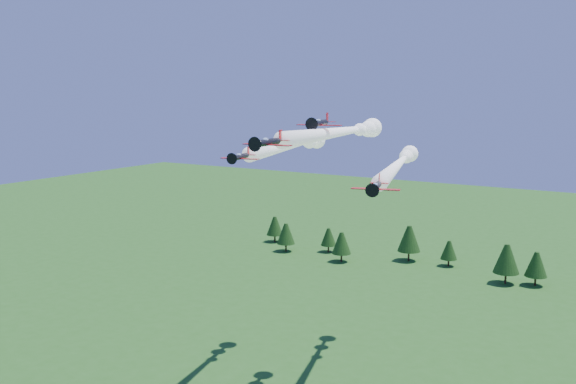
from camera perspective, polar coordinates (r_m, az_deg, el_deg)
The scene contains 5 objects.
plane_lead at distance 111.90m, azimuth 4.92°, elevation 5.39°, with size 8.32×47.77×3.70m.
plane_left at distance 126.86m, azimuth 0.56°, elevation 4.28°, with size 13.10×45.23×3.70m.
plane_right at distance 126.94m, azimuth 9.85°, elevation 2.53°, with size 19.54×56.29×3.70m.
plane_slot at distance 104.74m, azimuth 2.84°, elevation 6.14°, with size 7.53×8.22×2.63m.
treeline at distance 207.62m, azimuth 15.90°, elevation -5.26°, with size 168.77×20.96×11.92m.
Camera 1 is at (49.34, -84.36, 56.42)m, focal length 40.00 mm.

